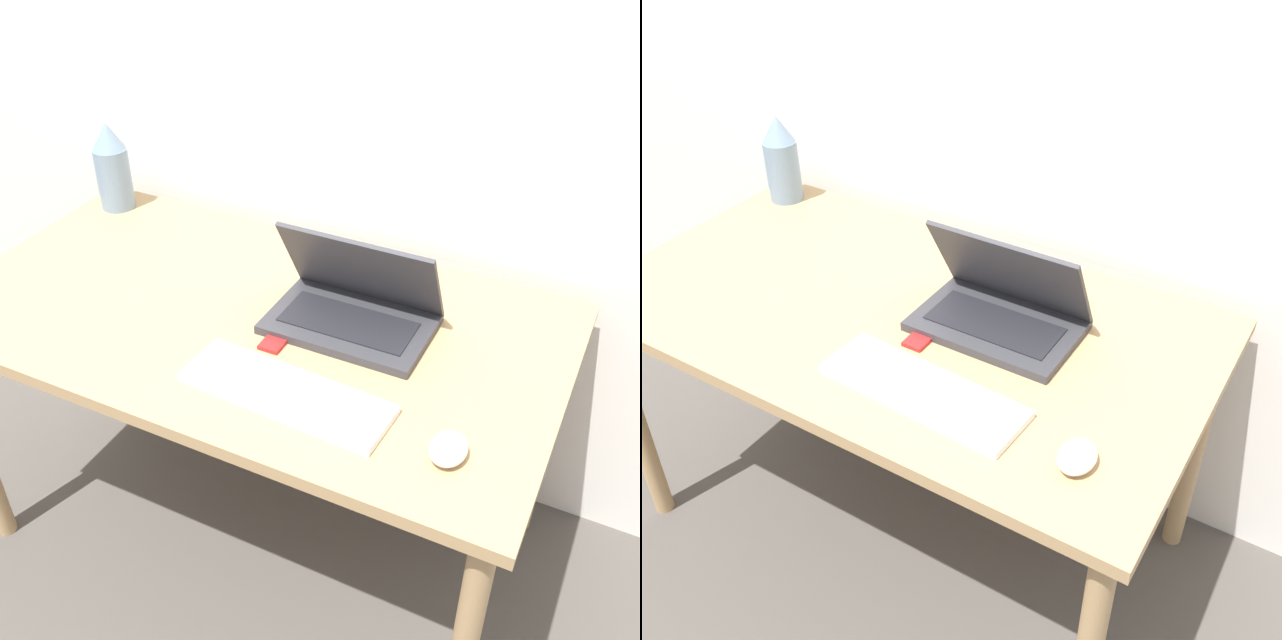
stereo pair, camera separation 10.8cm
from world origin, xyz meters
TOP-DOWN VIEW (x-y plane):
  - ground_plane at (0.00, 0.00)m, footprint 12.00×12.00m
  - wall_back at (0.00, 0.83)m, footprint 6.00×0.05m
  - desk at (0.00, 0.38)m, footprint 1.38×0.76m
  - laptop at (0.22, 0.45)m, footprint 0.35×0.22m
  - keyboard at (0.20, 0.17)m, footprint 0.43×0.16m
  - mouse at (0.53, 0.16)m, footprint 0.07×0.09m
  - vase at (-0.59, 0.66)m, footprint 0.09×0.09m
  - mp3_player at (0.10, 0.30)m, footprint 0.05×0.06m

SIDE VIEW (x-z plane):
  - ground_plane at x=0.00m, z-range 0.00..0.00m
  - desk at x=0.00m, z-range 0.28..1.00m
  - mp3_player at x=0.10m, z-range 0.72..0.73m
  - keyboard at x=0.20m, z-range 0.72..0.74m
  - mouse at x=0.53m, z-range 0.72..0.76m
  - laptop at x=0.22m, z-range 0.66..0.88m
  - vase at x=-0.59m, z-range 0.72..0.96m
  - wall_back at x=0.00m, z-range 0.00..2.50m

